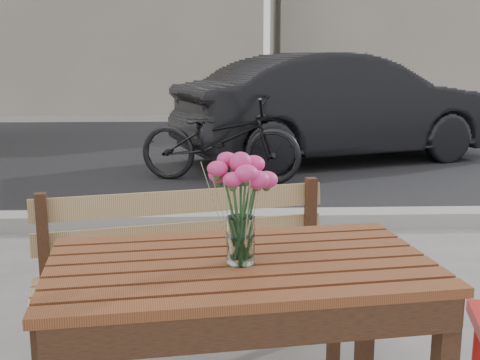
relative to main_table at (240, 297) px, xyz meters
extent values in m
cube|color=black|center=(0.02, 6.90, -0.61)|extent=(30.00, 8.00, 0.00)
cube|color=gray|center=(0.02, 2.90, -0.55)|extent=(30.00, 0.25, 0.12)
cube|color=#5B2C18|center=(0.00, 0.00, 0.10)|extent=(1.26, 0.84, 0.03)
cube|color=black|center=(-0.57, 0.22, -0.26)|extent=(0.07, 0.07, 0.70)
cube|color=black|center=(0.50, 0.36, -0.26)|extent=(0.07, 0.07, 0.70)
cube|color=olive|center=(-0.18, 0.65, -0.19)|extent=(1.35, 0.64, 0.03)
cube|color=olive|center=(-0.22, 0.84, 0.03)|extent=(1.28, 0.33, 0.36)
cube|color=black|center=(-0.73, 0.37, -0.39)|extent=(0.06, 0.06, 0.43)
cube|color=black|center=(0.44, 0.64, -0.39)|extent=(0.06, 0.06, 0.43)
cube|color=black|center=(-0.80, 0.66, -0.21)|extent=(0.06, 0.06, 0.79)
cube|color=black|center=(0.37, 0.93, -0.21)|extent=(0.06, 0.06, 0.79)
cylinder|color=white|center=(0.00, -0.02, 0.19)|extent=(0.09, 0.09, 0.14)
cylinder|color=#2D5A2E|center=(0.00, -0.02, 0.26)|extent=(0.05, 0.05, 0.29)
imported|color=black|center=(1.53, 6.00, 0.09)|extent=(4.48, 2.75, 1.39)
imported|color=black|center=(-0.04, 4.69, -0.14)|extent=(1.88, 1.07, 0.94)
camera|label=1|loc=(-0.07, -1.77, 0.74)|focal=45.00mm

